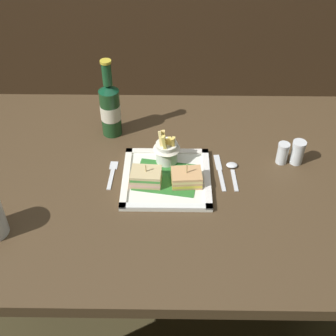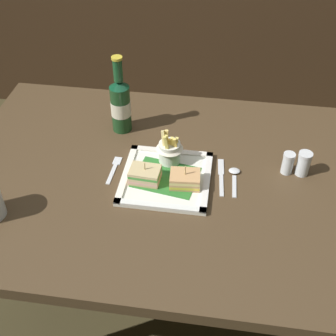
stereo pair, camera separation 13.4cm
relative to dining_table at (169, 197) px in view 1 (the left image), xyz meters
The scene contains 12 objects.
ground_plane 0.65m from the dining_table, ahead, with size 6.00×6.00×0.00m, color #3C341D.
dining_table is the anchor object (origin of this frame).
square_plate 0.10m from the dining_table, 116.96° to the right, with size 0.26×0.26×0.02m.
sandwich_half_left 0.14m from the dining_table, 149.63° to the right, with size 0.09×0.07×0.07m.
sandwich_half_right 0.14m from the dining_table, 38.56° to the right, with size 0.09×0.07×0.07m.
fries_cup 0.16m from the dining_table, 99.34° to the left, with size 0.08×0.08×0.12m.
beer_bottle 0.35m from the dining_table, 132.14° to the left, with size 0.07×0.07×0.27m.
fork 0.20m from the dining_table, behind, with size 0.03×0.13×0.00m.
knife 0.18m from the dining_table, ahead, with size 0.03×0.17×0.00m.
spoon 0.22m from the dining_table, ahead, with size 0.03×0.13×0.01m.
salt_shaker 0.38m from the dining_table, 11.43° to the left, with size 0.04×0.04×0.07m.
pepper_shaker 0.42m from the dining_table, 10.14° to the left, with size 0.04×0.04×0.08m.
Camera 1 is at (0.01, -1.02, 1.67)m, focal length 48.62 mm.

